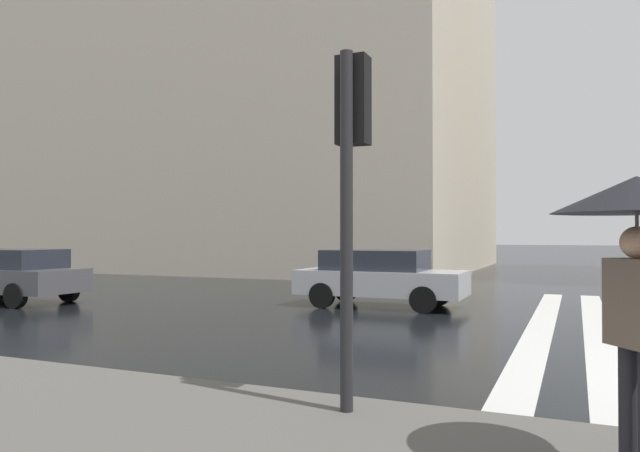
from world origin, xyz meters
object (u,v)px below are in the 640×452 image
(traffic_signal_post, at_px, (351,152))
(car_dark_grey, at_px, (10,274))
(car_silver, at_px, (380,276))
(pedestrian_by_billboard, at_px, (638,229))

(traffic_signal_post, height_order, car_dark_grey, traffic_signal_post)
(traffic_signal_post, distance_m, car_silver, 9.41)
(pedestrian_by_billboard, bearing_deg, car_silver, 26.93)
(traffic_signal_post, height_order, car_silver, traffic_signal_post)
(pedestrian_by_billboard, bearing_deg, car_dark_grey, 64.92)
(traffic_signal_post, bearing_deg, car_dark_grey, 63.42)
(car_silver, height_order, pedestrian_by_billboard, pedestrian_by_billboard)
(traffic_signal_post, xyz_separation_m, pedestrian_by_billboard, (-0.71, -2.34, -0.74))
(traffic_signal_post, height_order, pedestrian_by_billboard, traffic_signal_post)
(traffic_signal_post, xyz_separation_m, car_dark_grey, (5.88, 11.75, -1.80))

